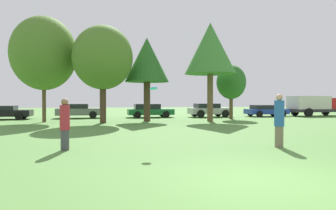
{
  "coord_description": "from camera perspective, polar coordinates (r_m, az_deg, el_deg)",
  "views": [
    {
      "loc": [
        -3.23,
        -5.78,
        1.67
      ],
      "look_at": [
        -1.0,
        5.94,
        1.46
      ],
      "focal_mm": 33.63,
      "sensor_mm": 36.0,
      "label": 1
    }
  ],
  "objects": [
    {
      "name": "ground_plane",
      "position": [
        6.82,
        18.33,
        -13.23
      ],
      "size": [
        120.0,
        120.0,
        0.0
      ],
      "primitive_type": "plane",
      "color": "#54843D"
    },
    {
      "name": "tree_4",
      "position": [
        27.27,
        11.38,
        4.05
      ],
      "size": [
        2.49,
        2.49,
        4.59
      ],
      "color": "brown",
      "rests_on": "ground"
    },
    {
      "name": "person_catcher",
      "position": [
        11.64,
        19.51,
        -2.63
      ],
      "size": [
        0.34,
        0.34,
        1.86
      ],
      "rotation": [
        0.0,
        0.0,
        3.04
      ],
      "color": "#726651",
      "rests_on": "ground"
    },
    {
      "name": "frisbee",
      "position": [
        10.55,
        -2.63,
        3.02
      ],
      "size": [
        0.26,
        0.26,
        0.09
      ],
      "color": "#19B2D8"
    },
    {
      "name": "tree_2",
      "position": [
        24.31,
        -3.85,
        8.04
      ],
      "size": [
        3.38,
        3.38,
        6.4
      ],
      "color": "#473323",
      "rests_on": "ground"
    },
    {
      "name": "tree_1",
      "position": [
        22.76,
        -11.74,
        8.37
      ],
      "size": [
        4.22,
        4.22,
        6.87
      ],
      "color": "#473323",
      "rests_on": "ground"
    },
    {
      "name": "person_thrower",
      "position": [
        10.86,
        -18.2,
        -3.3
      ],
      "size": [
        0.32,
        0.32,
        1.7
      ],
      "rotation": [
        0.0,
        0.0,
        -0.1
      ],
      "color": "#3F3F47",
      "rests_on": "ground"
    },
    {
      "name": "parked_car_green",
      "position": [
        29.24,
        -3.39,
        -0.98
      ],
      "size": [
        4.25,
        2.17,
        1.25
      ],
      "rotation": [
        0.0,
        0.0,
        0.03
      ],
      "color": "#196633",
      "rests_on": "ground"
    },
    {
      "name": "parked_car_silver",
      "position": [
        30.03,
        7.45,
        -0.86
      ],
      "size": [
        3.95,
        2.17,
        1.28
      ],
      "rotation": [
        0.0,
        0.0,
        0.03
      ],
      "color": "#B2B2B7",
      "rests_on": "ground"
    },
    {
      "name": "parked_car_blue",
      "position": [
        32.12,
        17.28,
        -0.94
      ],
      "size": [
        4.02,
        2.1,
        1.12
      ],
      "rotation": [
        0.0,
        0.0,
        0.03
      ],
      "color": "#1E389E",
      "rests_on": "ground"
    },
    {
      "name": "delivery_truck_red",
      "position": [
        35.06,
        25.15,
        0.05
      ],
      "size": [
        5.89,
        2.59,
        2.0
      ],
      "rotation": [
        0.0,
        0.0,
        0.03
      ],
      "color": "#2D2D33",
      "rests_on": "ground"
    },
    {
      "name": "parked_car_grey",
      "position": [
        29.14,
        -15.93,
        -0.97
      ],
      "size": [
        3.96,
        2.05,
        1.26
      ],
      "rotation": [
        0.0,
        0.0,
        0.03
      ],
      "color": "slate",
      "rests_on": "ground"
    },
    {
      "name": "parked_car_black",
      "position": [
        29.55,
        -27.55,
        -1.15
      ],
      "size": [
        4.17,
        2.2,
        1.14
      ],
      "rotation": [
        0.0,
        0.0,
        0.03
      ],
      "color": "black",
      "rests_on": "ground"
    },
    {
      "name": "tree_0",
      "position": [
        25.04,
        -21.6,
        8.69
      ],
      "size": [
        4.71,
        4.71,
        7.75
      ],
      "color": "brown",
      "rests_on": "ground"
    },
    {
      "name": "tree_3",
      "position": [
        24.38,
        7.66,
        10.06
      ],
      "size": [
        3.88,
        3.88,
        7.49
      ],
      "color": "brown",
      "rests_on": "ground"
    }
  ]
}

